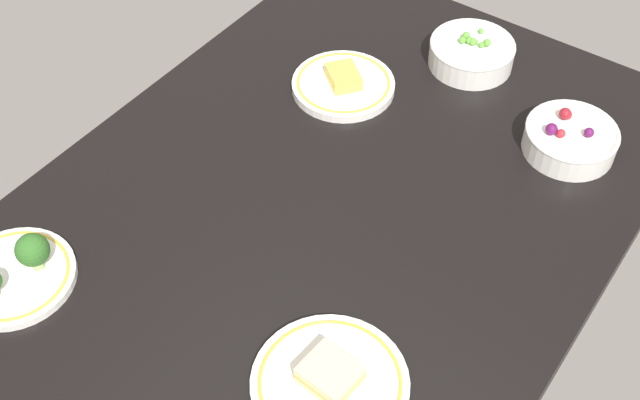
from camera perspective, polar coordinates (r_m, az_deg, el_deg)
dining_table at (r=131.12cm, az=0.00°, el=-1.18°), size 124.16×85.03×4.00cm
plate_cheese at (r=149.83cm, az=1.62°, el=8.03°), size 18.61×18.61×4.06cm
bowl_berries at (r=143.21cm, az=16.92°, el=4.09°), size 15.49×15.49×6.34cm
plate_sandwich at (r=110.18cm, az=0.69°, el=-12.49°), size 21.00×21.00×4.63cm
plate_broccoli at (r=127.27cm, az=-20.33°, el=-4.73°), size 18.13×18.13×7.70cm
bowl_peas at (r=156.96cm, az=10.44°, el=9.99°), size 15.75×15.75×6.06cm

